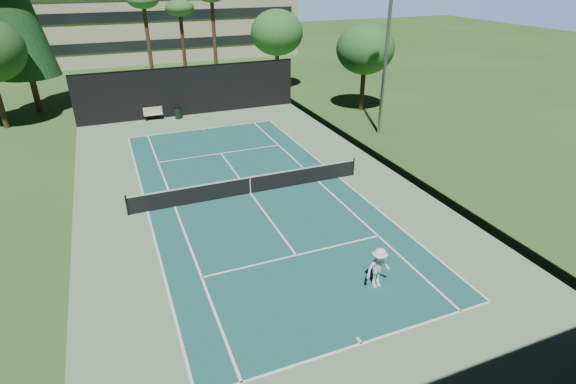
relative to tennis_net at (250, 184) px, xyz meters
name	(u,v)px	position (x,y,z in m)	size (l,w,h in m)	color
ground	(251,194)	(0.00, 0.00, -0.56)	(160.00, 160.00, 0.00)	#2B5620
apron_slab	(251,194)	(0.00, 0.00, -0.55)	(18.00, 32.00, 0.01)	#658D62
court_surface	(251,193)	(0.00, 0.00, -0.55)	(10.97, 23.77, 0.01)	#1A5551
court_lines	(251,193)	(0.00, 0.00, -0.54)	(11.07, 23.87, 0.01)	white
tennis_net	(250,184)	(0.00, 0.00, 0.00)	(12.90, 0.10, 1.10)	black
fence	(249,159)	(0.00, 0.06, 1.45)	(18.04, 32.05, 4.03)	black
player	(378,268)	(2.10, -9.46, 0.29)	(1.10, 0.63, 1.70)	white
tennis_ball_a	(184,350)	(-5.48, -9.98, -0.52)	(0.07, 0.07, 0.07)	#D6EB35
tennis_ball_b	(227,166)	(-0.22, 4.17, -0.53)	(0.06, 0.06, 0.06)	#BDD530
tennis_ball_c	(220,182)	(-1.18, 2.05, -0.52)	(0.07, 0.07, 0.07)	#C9E634
tennis_ball_d	(163,175)	(-4.10, 4.19, -0.52)	(0.07, 0.07, 0.07)	#CDEF36
park_bench	(153,113)	(-3.17, 15.79, -0.01)	(1.50, 0.45, 1.02)	#B8B198
trash_bin	(178,113)	(-1.26, 15.28, -0.08)	(0.56, 0.56, 0.95)	black
palm_a	(143,4)	(-2.00, 24.00, 7.63)	(2.80, 2.80, 9.32)	#4A331F
palm_b	(180,11)	(1.50, 26.00, 6.80)	(2.80, 2.80, 8.42)	#42291C
decid_tree_a	(277,33)	(10.00, 22.00, 4.86)	(5.12, 5.12, 7.62)	#452E1D
decid_tree_b	(365,49)	(14.00, 12.00, 4.52)	(4.80, 4.80, 7.14)	#412D1B
campus_building	(145,25)	(0.00, 45.98, 3.65)	(40.50, 12.50, 8.30)	#BDB192
light_pole	(387,43)	(12.00, 6.00, 5.90)	(0.90, 0.25, 12.22)	gray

